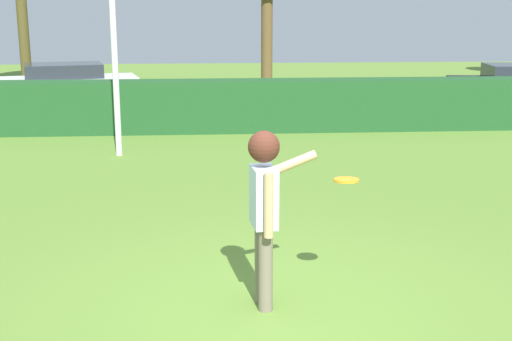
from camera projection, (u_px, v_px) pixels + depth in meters
The scene contains 5 objects.
ground_plane at pixel (275, 312), 6.72m from camera, with size 60.00×60.00×0.00m, color olive.
person at pixel (265, 199), 6.61m from camera, with size 0.71×0.62×1.77m.
frisbee at pixel (346, 180), 6.75m from camera, with size 0.25×0.25×0.03m.
hedge_row at pixel (232, 106), 16.31m from camera, with size 20.56×0.90×1.21m, color #1E4E23.
parked_car_white at pixel (65, 83), 20.44m from camera, with size 4.48×2.61×1.25m.
Camera 1 is at (-0.65, -6.18, 2.91)m, focal length 48.32 mm.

